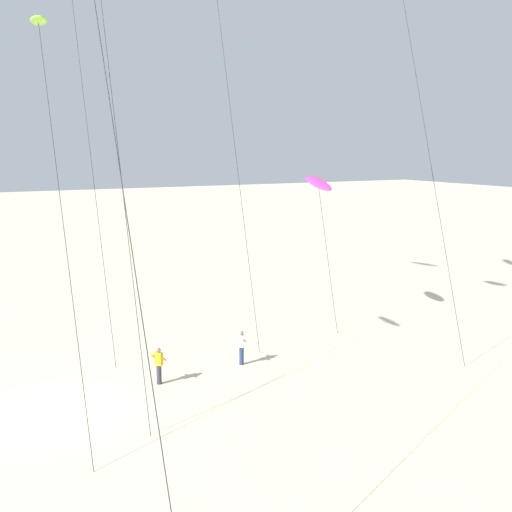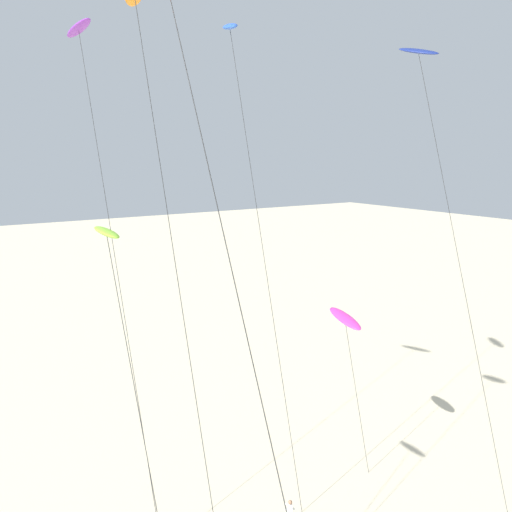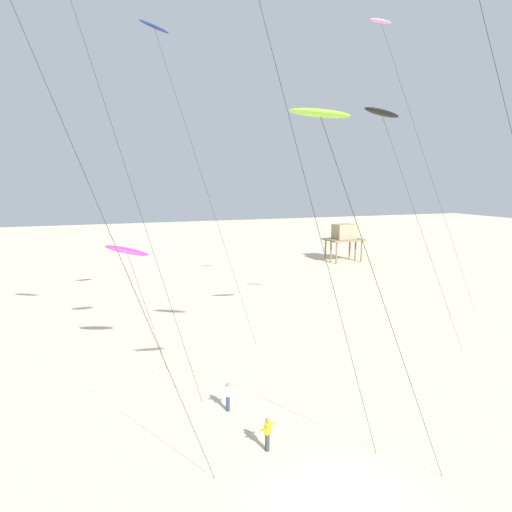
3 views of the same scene
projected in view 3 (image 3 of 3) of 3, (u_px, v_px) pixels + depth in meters
ground_plane at (340, 508)px, 18.30m from camera, size 260.00×260.00×0.00m
kite_pink at (384, 32)px, 37.44m from camera, size 13.17×0.64×25.52m
kite_black at (383, 115)px, 30.00m from camera, size 9.39×0.84×17.52m
kite_navy at (157, 35)px, 30.65m from camera, size 8.30×1.41×23.14m
kite_lime at (323, 120)px, 15.90m from camera, size 7.48×0.80×15.24m
kite_magenta at (127, 251)px, 29.82m from camera, size 3.72×1.03×8.87m
kite_flyer_nearest at (228, 396)px, 25.92m from camera, size 0.72×0.71×1.67m
kite_flyer_middle at (267, 433)px, 22.08m from camera, size 0.72×0.72×1.67m
stilt_house at (344, 234)px, 73.79m from camera, size 5.65×4.33×5.94m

